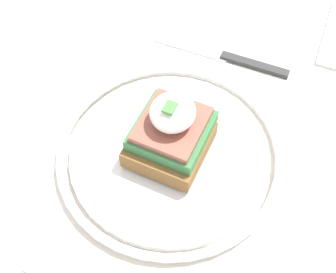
{
  "coord_description": "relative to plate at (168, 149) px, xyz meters",
  "views": [
    {
      "loc": [
        -0.26,
        -0.12,
        1.22
      ],
      "look_at": [
        0.0,
        0.0,
        0.78
      ],
      "focal_mm": 50.0,
      "sensor_mm": 36.0,
      "label": 1
    }
  ],
  "objects": [
    {
      "name": "dining_table",
      "position": [
        -0.0,
        -0.0,
        -0.12
      ],
      "size": [
        1.14,
        0.73,
        0.75
      ],
      "color": "beige",
      "rests_on": "ground_plane"
    },
    {
      "name": "sandwich",
      "position": [
        0.0,
        -0.0,
        0.04
      ],
      "size": [
        0.09,
        0.08,
        0.08
      ],
      "color": "brown",
      "rests_on": "plate"
    },
    {
      "name": "knife",
      "position": [
        0.17,
        -0.01,
        -0.01
      ],
      "size": [
        0.02,
        0.19,
        0.01
      ],
      "color": "#2D2D2D",
      "rests_on": "dining_table"
    },
    {
      "name": "plate",
      "position": [
        0.0,
        0.0,
        0.0
      ],
      "size": [
        0.26,
        0.26,
        0.02
      ],
      "color": "white",
      "rests_on": "dining_table"
    }
  ]
}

